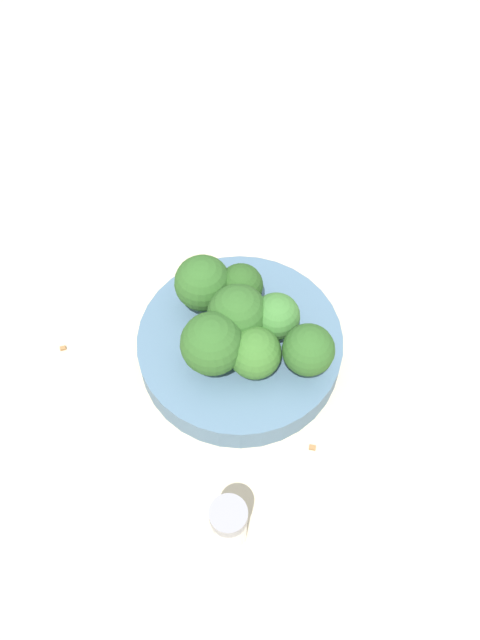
% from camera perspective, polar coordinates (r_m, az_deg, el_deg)
% --- Properties ---
extents(ground_plane, '(3.00, 3.00, 0.00)m').
position_cam_1_polar(ground_plane, '(0.63, 0.00, -3.14)').
color(ground_plane, beige).
extents(bowl, '(0.20, 0.20, 0.03)m').
position_cam_1_polar(bowl, '(0.61, 0.00, -2.40)').
color(bowl, slate).
rests_on(bowl, ground_plane).
extents(broccoli_floret_0, '(0.06, 0.06, 0.06)m').
position_cam_1_polar(broccoli_floret_0, '(0.56, -2.55, -2.21)').
color(broccoli_floret_0, '#7A9E5B').
rests_on(broccoli_floret_0, bowl).
extents(broccoli_floret_1, '(0.05, 0.05, 0.05)m').
position_cam_1_polar(broccoli_floret_1, '(0.56, 0.96, -3.20)').
color(broccoli_floret_1, '#84AD66').
rests_on(broccoli_floret_1, bowl).
extents(broccoli_floret_2, '(0.06, 0.06, 0.06)m').
position_cam_1_polar(broccoli_floret_2, '(0.58, -0.05, 0.54)').
color(broccoli_floret_2, '#7A9E5B').
rests_on(broccoli_floret_2, bowl).
extents(broccoli_floret_3, '(0.04, 0.04, 0.05)m').
position_cam_1_polar(broccoli_floret_3, '(0.58, 3.33, 0.29)').
color(broccoli_floret_3, '#84AD66').
rests_on(broccoli_floret_3, bowl).
extents(broccoli_floret_4, '(0.05, 0.05, 0.06)m').
position_cam_1_polar(broccoli_floret_4, '(0.60, -3.43, 3.37)').
color(broccoli_floret_4, '#7A9E5B').
rests_on(broccoli_floret_4, bowl).
extents(broccoli_floret_5, '(0.05, 0.05, 0.06)m').
position_cam_1_polar(broccoli_floret_5, '(0.56, 6.27, -2.78)').
color(broccoli_floret_5, '#84AD66').
rests_on(broccoli_floret_5, bowl).
extents(broccoli_floret_6, '(0.04, 0.04, 0.05)m').
position_cam_1_polar(broccoli_floret_6, '(0.60, 0.08, 3.11)').
color(broccoli_floret_6, '#8EB770').
rests_on(broccoli_floret_6, bowl).
extents(pepper_shaker, '(0.03, 0.03, 0.07)m').
position_cam_1_polar(pepper_shaker, '(0.53, -1.01, -18.17)').
color(pepper_shaker, silver).
rests_on(pepper_shaker, ground_plane).
extents(almond_crumb_0, '(0.01, 0.01, 0.01)m').
position_cam_1_polar(almond_crumb_0, '(0.59, 6.65, -11.45)').
color(almond_crumb_0, olive).
rests_on(almond_crumb_0, ground_plane).
extents(almond_crumb_1, '(0.00, 0.01, 0.01)m').
position_cam_1_polar(almond_crumb_1, '(0.65, -15.91, -2.43)').
color(almond_crumb_1, olive).
rests_on(almond_crumb_1, ground_plane).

